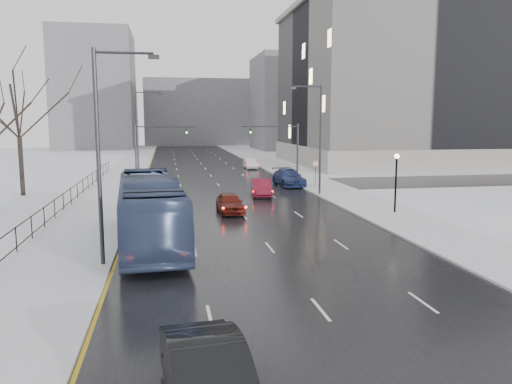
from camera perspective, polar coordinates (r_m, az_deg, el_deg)
road at (r=64.13m, az=-5.33°, el=2.05°), size 16.00×150.00×0.04m
cross_road at (r=52.27m, az=-4.21°, el=0.68°), size 130.00×10.00×0.04m
sidewalk_left at (r=64.11m, az=-14.73°, el=1.87°), size 5.00×150.00×0.16m
sidewalk_right at (r=65.84m, az=3.82°, el=2.28°), size 5.00×150.00×0.16m
park_strip at (r=65.57m, az=-23.03°, el=1.60°), size 14.00×150.00×0.12m
tree_park_e at (r=49.73m, az=-25.04°, el=-0.48°), size 9.45×9.45×13.50m
iron_fence at (r=34.92m, az=-22.70°, el=-2.20°), size 0.06×70.00×1.30m
streetlight_r_mid at (r=45.61m, az=7.11°, el=6.61°), size 2.95×0.25×10.00m
streetlight_l_near at (r=23.75m, az=-17.06°, el=4.95°), size 2.95×0.25×10.00m
streetlight_l_far at (r=55.63m, az=-13.17°, el=6.73°), size 2.95×0.25×10.00m
lamppost_r_mid at (r=37.51m, az=15.72°, el=1.95°), size 0.36×0.36×4.28m
mast_signal_right at (r=53.15m, az=3.65°, el=5.24°), size 6.10×0.33×6.50m
mast_signal_left at (r=51.66m, az=-12.40°, el=4.98°), size 6.10×0.33×6.50m
no_uturn_sign at (r=49.92m, az=6.82°, el=2.93°), size 0.60×0.06×2.70m
civic_building at (r=85.75m, az=18.24°, el=10.70°), size 41.00×31.00×24.80m
bldg_far_right at (r=123.22m, az=5.63°, el=10.07°), size 24.00×20.00×22.00m
bldg_far_left at (r=129.83m, az=-17.85°, el=10.95°), size 18.00×22.00×28.00m
bldg_far_center at (r=143.87m, az=-6.51°, el=8.98°), size 30.00×18.00×18.00m
sedan_left_near at (r=12.29m, az=-5.37°, el=-20.61°), size 2.35×5.35×1.71m
bus at (r=28.01m, az=-12.04°, el=-2.03°), size 4.16×13.78×3.78m
sedan_center_near at (r=36.83m, az=-3.00°, el=-1.25°), size 1.90×4.43×1.49m
sedan_right_near at (r=44.94m, az=0.62°, el=0.51°), size 2.21×4.90×1.56m
sedan_right_far at (r=52.33m, az=3.77°, el=1.66°), size 2.74×6.05×1.72m
sedan_right_distant at (r=70.91m, az=-0.66°, el=3.27°), size 1.55×4.37×1.44m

